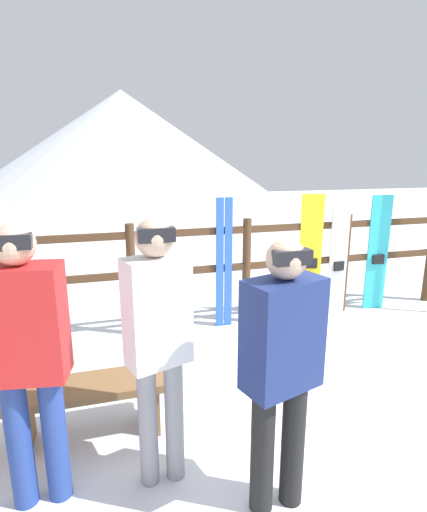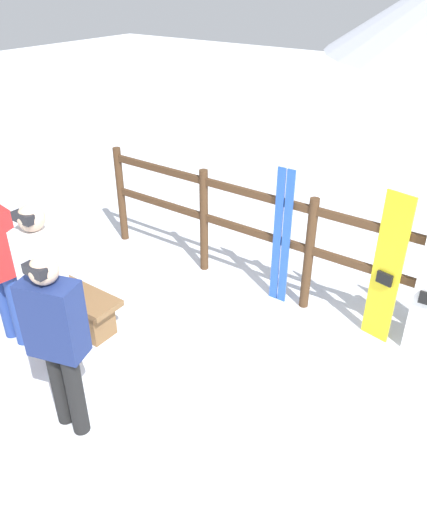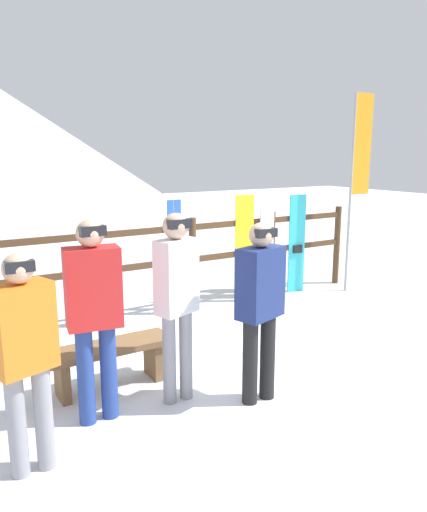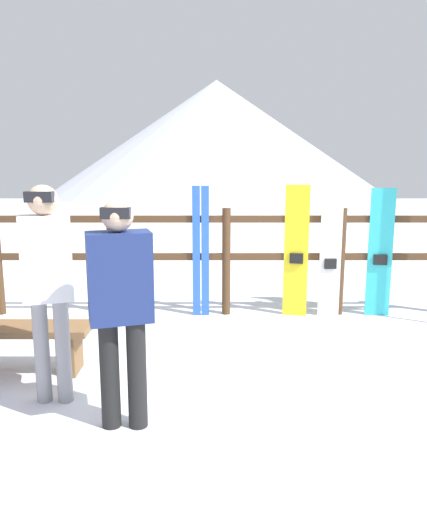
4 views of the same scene
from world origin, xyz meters
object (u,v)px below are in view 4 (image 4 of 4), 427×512
(person_white, at_px, (50,276))
(ski_pair_blue, at_px, (203,252))
(snowboard_yellow, at_px, (298,252))
(snowboard_cyan, at_px, (382,254))
(snowboard_white, at_px, (332,258))
(bench, at_px, (26,338))
(person_navy, at_px, (123,300))

(person_white, bearing_deg, ski_pair_blue, 63.52)
(snowboard_yellow, relative_size, snowboard_cyan, 1.03)
(person_white, distance_m, ski_pair_blue, 2.44)
(person_white, distance_m, snowboard_white, 3.41)
(bench, xyz_separation_m, person_navy, (1.04, -0.91, 0.61))
(person_navy, relative_size, snowboard_yellow, 1.02)
(ski_pair_blue, xyz_separation_m, snowboard_white, (1.53, -0.00, -0.07))
(person_navy, height_order, snowboard_cyan, person_navy)
(person_white, height_order, snowboard_cyan, person_white)
(bench, height_order, person_white, person_white)
(person_navy, distance_m, ski_pair_blue, 2.59)
(ski_pair_blue, relative_size, snowboard_yellow, 0.99)
(bench, xyz_separation_m, snowboard_cyan, (3.63, 1.63, 0.45))
(bench, distance_m, person_navy, 1.52)
(ski_pair_blue, height_order, snowboard_cyan, ski_pair_blue)
(ski_pair_blue, height_order, snowboard_yellow, snowboard_yellow)
(person_navy, bearing_deg, bench, 138.77)
(person_navy, bearing_deg, snowboard_white, 51.73)
(snowboard_yellow, bearing_deg, bench, -148.35)
(snowboard_yellow, distance_m, snowboard_white, 0.41)
(person_navy, height_order, person_white, person_white)
(bench, relative_size, snowboard_yellow, 0.75)
(snowboard_yellow, xyz_separation_m, snowboard_cyan, (0.99, -0.00, -0.02))
(ski_pair_blue, bearing_deg, bench, -132.91)
(bench, xyz_separation_m, snowboard_white, (3.05, 1.63, 0.39))
(ski_pair_blue, bearing_deg, person_navy, -100.57)
(ski_pair_blue, xyz_separation_m, snowboard_yellow, (1.13, -0.00, 0.00))
(snowboard_white, bearing_deg, bench, -151.88)
(snowboard_white, bearing_deg, person_navy, -128.27)
(snowboard_cyan, bearing_deg, bench, -155.86)
(snowboard_yellow, distance_m, snowboard_cyan, 0.99)
(person_navy, bearing_deg, snowboard_cyan, 44.45)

